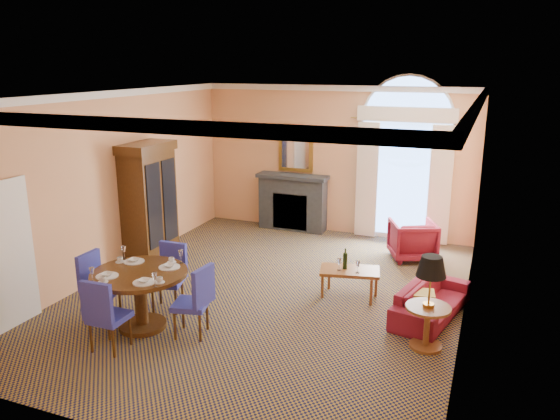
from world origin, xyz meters
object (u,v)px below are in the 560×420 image
at_px(armoire, 149,205).
at_px(sofa, 431,300).
at_px(dining_table, 140,287).
at_px(side_table, 430,290).
at_px(coffee_table, 349,271).
at_px(armchair, 412,240).

height_order(armoire, sofa, armoire).
distance_m(dining_table, sofa, 4.24).
relative_size(sofa, side_table, 1.37).
bearing_deg(sofa, armoire, 97.37).
xyz_separation_m(sofa, coffee_table, (-1.31, 0.22, 0.19)).
relative_size(sofa, coffee_table, 1.67).
distance_m(dining_table, coffee_table, 3.25).
distance_m(armoire, coffee_table, 4.02).
bearing_deg(coffee_table, armchair, 60.25).
relative_size(dining_table, sofa, 0.78).
distance_m(dining_table, armchair, 5.32).
distance_m(armoire, dining_table, 2.88).
bearing_deg(side_table, dining_table, -166.69).
bearing_deg(armoire, side_table, -15.86).
bearing_deg(armoire, sofa, -5.81).
relative_size(dining_table, armchair, 1.62).
bearing_deg(sofa, dining_table, 129.63).
bearing_deg(armchair, sofa, 81.37).
bearing_deg(dining_table, armoire, 121.63).
relative_size(armchair, side_table, 0.66).
xyz_separation_m(sofa, side_table, (0.05, -0.98, 0.56)).
xyz_separation_m(armoire, armchair, (4.63, 1.87, -0.71)).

